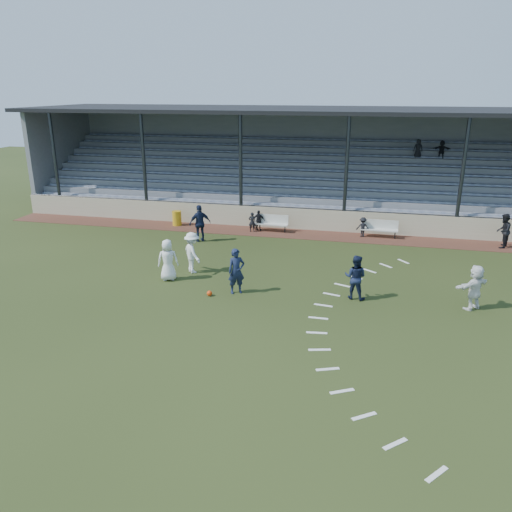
{
  "coord_description": "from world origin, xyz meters",
  "views": [
    {
      "loc": [
        4.28,
        -16.19,
        7.8
      ],
      "look_at": [
        0.0,
        2.5,
        1.3
      ],
      "focal_mm": 35.0,
      "sensor_mm": 36.0,
      "label": 1
    }
  ],
  "objects": [
    {
      "name": "bench_left",
      "position": [
        -1.02,
        10.71,
        0.58
      ],
      "size": [
        2.02,
        0.54,
        0.95
      ],
      "rotation": [
        0.0,
        0.0,
        -0.05
      ],
      "color": "silver",
      "rests_on": "cinder_track"
    },
    {
      "name": "grandstand",
      "position": [
        0.01,
        16.26,
        2.2
      ],
      "size": [
        34.6,
        9.0,
        6.61
      ],
      "color": "gray",
      "rests_on": "ground"
    },
    {
      "name": "player_navy_wing",
      "position": [
        -4.3,
        8.01,
        0.98
      ],
      "size": [
        1.22,
        1.05,
        1.97
      ],
      "primitive_type": "imported",
      "rotation": [
        0.0,
        0.0,
        3.74
      ],
      "color": "#151E3C",
      "rests_on": "ground"
    },
    {
      "name": "player_navy_mid",
      "position": [
        4.01,
        2.09,
        0.88
      ],
      "size": [
        0.97,
        0.82,
        1.76
      ],
      "primitive_type": "imported",
      "rotation": [
        0.0,
        0.0,
        2.94
      ],
      "color": "#151E3C",
      "rests_on": "ground"
    },
    {
      "name": "ground",
      "position": [
        0.0,
        0.0,
        0.0
      ],
      "size": [
        90.0,
        90.0,
        0.0
      ],
      "primitive_type": "plane",
      "color": "#293515",
      "rests_on": "ground"
    },
    {
      "name": "retaining_wall",
      "position": [
        0.0,
        11.55,
        0.6
      ],
      "size": [
        34.0,
        0.18,
        1.2
      ],
      "primitive_type": "cube",
      "color": "#C4B897",
      "rests_on": "ground"
    },
    {
      "name": "cinder_track",
      "position": [
        0.0,
        10.5,
        0.01
      ],
      "size": [
        34.0,
        2.0,
        0.02
      ],
      "primitive_type": "cube",
      "color": "#4F2A1F",
      "rests_on": "ground"
    },
    {
      "name": "penalty_arc",
      "position": [
        4.12,
        0.0,
        0.01
      ],
      "size": [
        3.89,
        14.63,
        0.01
      ],
      "color": "white",
      "rests_on": "ground"
    },
    {
      "name": "football",
      "position": [
        -1.55,
        1.06,
        0.11
      ],
      "size": [
        0.21,
        0.21,
        0.21
      ],
      "primitive_type": "sphere",
      "color": "#EA400D",
      "rests_on": "ground"
    },
    {
      "name": "player_white_lead",
      "position": [
        -3.78,
        2.34,
        0.89
      ],
      "size": [
        1.01,
        0.83,
        1.78
      ],
      "primitive_type": "imported",
      "rotation": [
        0.0,
        0.0,
        3.49
      ],
      "color": "white",
      "rests_on": "ground"
    },
    {
      "name": "bench_right",
      "position": [
        4.98,
        10.86,
        0.58
      ],
      "size": [
        2.01,
        0.52,
        0.95
      ],
      "rotation": [
        0.0,
        0.0,
        -0.03
      ],
      "color": "silver",
      "rests_on": "cinder_track"
    },
    {
      "name": "sub_right",
      "position": [
        4.1,
        10.71,
        0.57
      ],
      "size": [
        0.75,
        0.48,
        1.09
      ],
      "primitive_type": "imported",
      "rotation": [
        0.0,
        0.0,
        3.25
      ],
      "color": "black",
      "rests_on": "cinder_track"
    },
    {
      "name": "trash_bin",
      "position": [
        -6.69,
        10.71,
        0.45
      ],
      "size": [
        0.53,
        0.53,
        0.85
      ],
      "primitive_type": "cylinder",
      "color": "gold",
      "rests_on": "cinder_track"
    },
    {
      "name": "official",
      "position": [
        11.09,
        10.34,
        0.9
      ],
      "size": [
        0.95,
        1.05,
        1.76
      ],
      "primitive_type": "imported",
      "rotation": [
        0.0,
        0.0,
        4.31
      ],
      "color": "black",
      "rests_on": "cinder_track"
    },
    {
      "name": "player_navy_lead",
      "position": [
        -0.59,
        1.6,
        0.92
      ],
      "size": [
        0.8,
        0.71,
        1.83
      ],
      "primitive_type": "imported",
      "rotation": [
        0.0,
        0.0,
        0.52
      ],
      "color": "#151E3C",
      "rests_on": "ground"
    },
    {
      "name": "player_white_back",
      "position": [
        8.32,
        2.09,
        0.86
      ],
      "size": [
        1.52,
        1.43,
        1.71
      ],
      "primitive_type": "imported",
      "rotation": [
        0.0,
        0.0,
        3.86
      ],
      "color": "white",
      "rests_on": "ground"
    },
    {
      "name": "player_white_wing",
      "position": [
        -3.09,
        3.44,
        0.91
      ],
      "size": [
        1.31,
        1.31,
        1.82
      ],
      "primitive_type": "imported",
      "rotation": [
        0.0,
        0.0,
        2.35
      ],
      "color": "white",
      "rests_on": "ground"
    },
    {
      "name": "sub_left_far",
      "position": [
        -1.71,
        10.71,
        0.61
      ],
      "size": [
        0.69,
        0.29,
        1.17
      ],
      "primitive_type": "imported",
      "rotation": [
        0.0,
        0.0,
        3.13
      ],
      "color": "black",
      "rests_on": "cinder_track"
    },
    {
      "name": "sub_left_near",
      "position": [
        -2.03,
        10.36,
        0.58
      ],
      "size": [
        0.44,
        0.32,
        1.12
      ],
      "primitive_type": "imported",
      "rotation": [
        0.0,
        0.0,
        3.26
      ],
      "color": "black",
      "rests_on": "cinder_track"
    }
  ]
}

